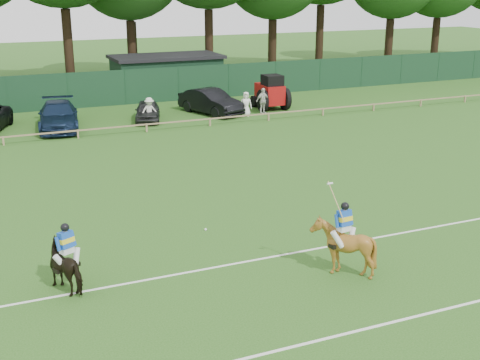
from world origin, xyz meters
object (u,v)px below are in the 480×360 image
horse_dark (68,266)px  hatch_grey (148,111)px  spectator_left (149,111)px  spectator_right (246,104)px  spectator_mid (263,101)px  utility_shed (167,75)px  tractor (271,93)px  estate_black (211,102)px  polo_ball (206,229)px  horse_chestnut (343,247)px  sedan_navy (58,116)px

horse_dark → hatch_grey: bearing=-137.9°
spectator_left → spectator_right: bearing=-7.5°
spectator_right → spectator_mid: bearing=38.1°
hatch_grey → spectator_left: spectator_left is taller
utility_shed → tractor: 9.89m
estate_black → spectator_left: (-4.63, -1.52, 0.01)m
spectator_right → polo_ball: (-9.52, -17.84, -0.76)m
hatch_grey → estate_black: bearing=23.7°
spectator_right → utility_shed: size_ratio=0.19×
horse_chestnut → hatch_grey: size_ratio=0.48×
spectator_left → tractor: size_ratio=0.58×
spectator_mid → horse_chestnut: bearing=-120.8°
horse_dark → horse_chestnut: (7.81, -2.32, 0.18)m
polo_ball → tractor: tractor is taller
utility_shed → polo_ball: bearing=-104.6°
horse_dark → tractor: 27.95m
horse_dark → spectator_right: size_ratio=1.05×
sedan_navy → hatch_grey: bearing=9.9°
spectator_mid → spectator_right: 1.35m
utility_shed → tractor: utility_shed is taller
polo_ball → horse_dark: bearing=-153.2°
tractor → polo_ball: bearing=-120.4°
spectator_left → polo_ball: bearing=-105.8°
estate_black → spectator_right: bearing=-61.6°
sedan_navy → spectator_mid: size_ratio=3.20×
hatch_grey → estate_black: estate_black is taller
estate_black → spectator_left: bearing=178.8°
estate_black → utility_shed: (-0.40, 8.48, 0.71)m
spectator_left → spectator_mid: 7.80m
sedan_navy → polo_ball: size_ratio=61.78×
spectator_mid → spectator_right: (-1.33, -0.23, -0.07)m
spectator_mid → polo_ball: spectator_mid is taller
horse_dark → hatch_grey: (8.41, 21.62, -0.08)m
horse_dark → polo_ball: (5.22, 2.64, -0.67)m
spectator_right → utility_shed: bearing=130.6°
horse_chestnut → spectator_right: (6.92, 22.79, -0.09)m
horse_chestnut → estate_black: 24.99m
horse_chestnut → hatch_grey: horse_chestnut is taller
horse_dark → spectator_mid: bearing=-154.4°
sedan_navy → spectator_left: 5.45m
horse_chestnut → horse_dark: bearing=-21.5°
hatch_grey → spectator_right: size_ratio=2.33×
spectator_mid → utility_shed: utility_shed is taller
horse_chestnut → sedan_navy: 24.31m
horse_dark → spectator_left: size_ratio=1.01×
spectator_left → utility_shed: (4.23, 10.00, 0.70)m
hatch_grey → tractor: size_ratio=1.29×
spectator_left → sedan_navy: bearing=164.8°
estate_black → spectator_mid: spectator_mid is taller
spectator_left → spectator_mid: size_ratio=0.96×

